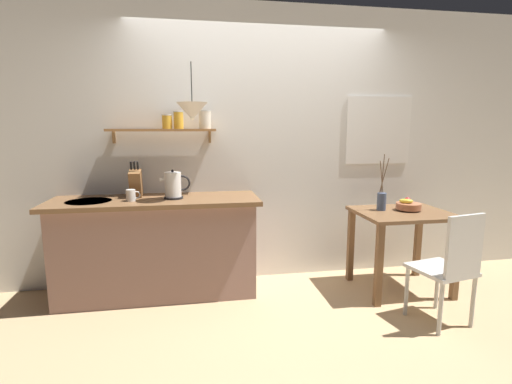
{
  "coord_description": "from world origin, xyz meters",
  "views": [
    {
      "loc": [
        -0.68,
        -3.13,
        1.53
      ],
      "look_at": [
        -0.1,
        0.25,
        0.95
      ],
      "focal_mm": 26.73,
      "sensor_mm": 36.0,
      "label": 1
    }
  ],
  "objects_px": {
    "pendant_lamp": "(192,111)",
    "coffee_mug_by_sink": "(131,195)",
    "dining_chair_near": "(450,265)",
    "dining_table": "(402,226)",
    "knife_block": "(136,183)",
    "electric_kettle": "(173,186)",
    "fruit_bowl": "(408,205)",
    "twig_vase": "(382,200)"
  },
  "relations": [
    {
      "from": "twig_vase",
      "to": "knife_block",
      "type": "height_order",
      "value": "twig_vase"
    },
    {
      "from": "dining_table",
      "to": "fruit_bowl",
      "type": "height_order",
      "value": "fruit_bowl"
    },
    {
      "from": "dining_table",
      "to": "electric_kettle",
      "type": "xyz_separation_m",
      "value": [
        -2.09,
        0.23,
        0.4
      ]
    },
    {
      "from": "knife_block",
      "to": "coffee_mug_by_sink",
      "type": "height_order",
      "value": "knife_block"
    },
    {
      "from": "dining_table",
      "to": "pendant_lamp",
      "type": "relative_size",
      "value": 1.79
    },
    {
      "from": "electric_kettle",
      "to": "pendant_lamp",
      "type": "bearing_deg",
      "value": -34.74
    },
    {
      "from": "pendant_lamp",
      "to": "coffee_mug_by_sink",
      "type": "bearing_deg",
      "value": 172.4
    },
    {
      "from": "electric_kettle",
      "to": "knife_block",
      "type": "distance_m",
      "value": 0.36
    },
    {
      "from": "fruit_bowl",
      "to": "pendant_lamp",
      "type": "relative_size",
      "value": 0.48
    },
    {
      "from": "coffee_mug_by_sink",
      "to": "fruit_bowl",
      "type": "bearing_deg",
      "value": -3.29
    },
    {
      "from": "electric_kettle",
      "to": "knife_block",
      "type": "bearing_deg",
      "value": 159.88
    },
    {
      "from": "knife_block",
      "to": "electric_kettle",
      "type": "bearing_deg",
      "value": -20.12
    },
    {
      "from": "dining_table",
      "to": "knife_block",
      "type": "xyz_separation_m",
      "value": [
        -2.42,
        0.35,
        0.42
      ]
    },
    {
      "from": "dining_table",
      "to": "twig_vase",
      "type": "relative_size",
      "value": 1.59
    },
    {
      "from": "dining_table",
      "to": "pendant_lamp",
      "type": "xyz_separation_m",
      "value": [
        -1.91,
        0.11,
        1.05
      ]
    },
    {
      "from": "dining_chair_near",
      "to": "pendant_lamp",
      "type": "xyz_separation_m",
      "value": [
        -1.9,
        0.8,
        1.17
      ]
    },
    {
      "from": "dining_table",
      "to": "knife_block",
      "type": "distance_m",
      "value": 2.49
    },
    {
      "from": "twig_vase",
      "to": "electric_kettle",
      "type": "xyz_separation_m",
      "value": [
        -1.92,
        0.14,
        0.17
      ]
    },
    {
      "from": "twig_vase",
      "to": "coffee_mug_by_sink",
      "type": "relative_size",
      "value": 4.37
    },
    {
      "from": "dining_chair_near",
      "to": "pendant_lamp",
      "type": "bearing_deg",
      "value": 157.21
    },
    {
      "from": "knife_block",
      "to": "dining_chair_near",
      "type": "bearing_deg",
      "value": -23.41
    },
    {
      "from": "coffee_mug_by_sink",
      "to": "pendant_lamp",
      "type": "xyz_separation_m",
      "value": [
        0.53,
        -0.07,
        0.71
      ]
    },
    {
      "from": "dining_table",
      "to": "pendant_lamp",
      "type": "distance_m",
      "value": 2.18
    },
    {
      "from": "fruit_bowl",
      "to": "pendant_lamp",
      "type": "distance_m",
      "value": 2.16
    },
    {
      "from": "fruit_bowl",
      "to": "twig_vase",
      "type": "relative_size",
      "value": 0.43
    },
    {
      "from": "fruit_bowl",
      "to": "electric_kettle",
      "type": "relative_size",
      "value": 0.87
    },
    {
      "from": "dining_chair_near",
      "to": "knife_block",
      "type": "xyz_separation_m",
      "value": [
        -2.42,
        1.05,
        0.54
      ]
    },
    {
      "from": "knife_block",
      "to": "coffee_mug_by_sink",
      "type": "relative_size",
      "value": 2.74
    },
    {
      "from": "dining_chair_near",
      "to": "coffee_mug_by_sink",
      "type": "distance_m",
      "value": 2.63
    },
    {
      "from": "electric_kettle",
      "to": "knife_block",
      "type": "height_order",
      "value": "knife_block"
    },
    {
      "from": "twig_vase",
      "to": "pendant_lamp",
      "type": "height_order",
      "value": "pendant_lamp"
    },
    {
      "from": "knife_block",
      "to": "pendant_lamp",
      "type": "bearing_deg",
      "value": -25.66
    },
    {
      "from": "fruit_bowl",
      "to": "electric_kettle",
      "type": "xyz_separation_m",
      "value": [
        -2.16,
        0.2,
        0.21
      ]
    },
    {
      "from": "dining_chair_near",
      "to": "coffee_mug_by_sink",
      "type": "xyz_separation_m",
      "value": [
        -2.44,
        0.87,
        0.46
      ]
    },
    {
      "from": "coffee_mug_by_sink",
      "to": "pendant_lamp",
      "type": "relative_size",
      "value": 0.26
    },
    {
      "from": "dining_chair_near",
      "to": "twig_vase",
      "type": "height_order",
      "value": "twig_vase"
    },
    {
      "from": "dining_table",
      "to": "dining_chair_near",
      "type": "distance_m",
      "value": 0.71
    },
    {
      "from": "fruit_bowl",
      "to": "twig_vase",
      "type": "bearing_deg",
      "value": 166.93
    },
    {
      "from": "coffee_mug_by_sink",
      "to": "pendant_lamp",
      "type": "bearing_deg",
      "value": -7.6
    },
    {
      "from": "knife_block",
      "to": "pendant_lamp",
      "type": "height_order",
      "value": "pendant_lamp"
    },
    {
      "from": "coffee_mug_by_sink",
      "to": "electric_kettle",
      "type": "bearing_deg",
      "value": 8.65
    },
    {
      "from": "electric_kettle",
      "to": "pendant_lamp",
      "type": "height_order",
      "value": "pendant_lamp"
    }
  ]
}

